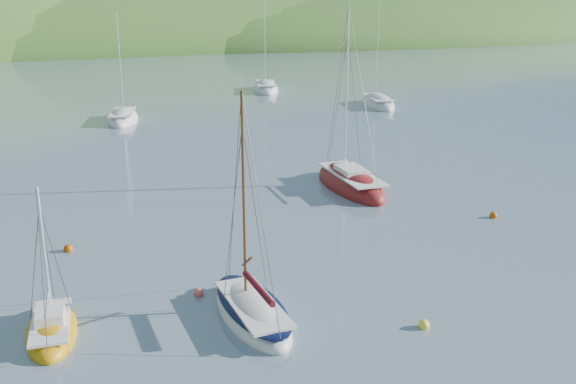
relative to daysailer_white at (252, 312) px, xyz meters
name	(u,v)px	position (x,y,z in m)	size (l,w,h in m)	color
ground	(341,322)	(2.93, -1.67, -0.21)	(700.00, 700.00, 0.00)	slate
shoreline_hills	(5,43)	(-6.73, 170.76, -0.21)	(690.00, 135.00, 56.00)	#2F6326
daysailer_white	(252,312)	(0.00, 0.00, 0.00)	(2.29, 6.01, 9.19)	silver
sloop_red	(350,185)	(11.91, 13.83, 0.01)	(3.58, 8.54, 12.31)	maroon
sailboat_yellow	(52,330)	(-7.11, 1.76, -0.05)	(2.32, 4.67, 5.96)	orange
distant_sloop_a	(123,119)	(2.60, 43.40, -0.02)	(4.90, 8.47, 11.42)	silver
distant_sloop_b	(266,89)	(23.56, 57.78, 0.00)	(5.96, 9.66, 13.00)	silver
distant_sloop_d	(378,104)	(30.68, 41.41, -0.01)	(5.30, 9.10, 12.27)	silver
mooring_buoys	(287,263)	(3.18, 4.03, -0.09)	(22.57, 13.54, 0.44)	yellow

